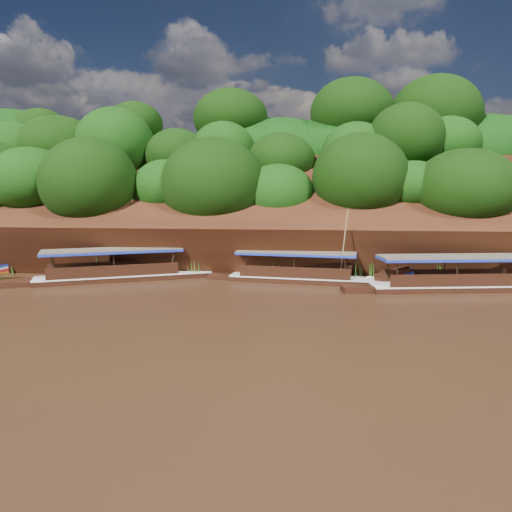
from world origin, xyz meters
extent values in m
plane|color=black|center=(0.00, 0.00, 0.00)|extent=(160.00, 160.00, 0.00)
cube|color=black|center=(0.00, 16.00, 3.50)|extent=(120.00, 16.12, 13.64)
cube|color=black|center=(0.00, 26.00, 0.00)|extent=(120.00, 24.00, 12.00)
ellipsoid|color=#18400A|center=(-6.00, 15.00, 3.50)|extent=(18.00, 8.00, 6.40)
ellipsoid|color=#18400A|center=(0.00, 23.00, 9.20)|extent=(24.00, 11.00, 8.40)
cube|color=black|center=(12.64, 6.75, 0.00)|extent=(11.92, 3.85, 0.83)
cube|color=silver|center=(12.64, 6.75, 0.39)|extent=(11.93, 3.91, 0.09)
cube|color=brown|center=(11.92, 6.63, 2.21)|extent=(9.45, 3.74, 0.11)
cube|color=#182FA1|center=(11.92, 6.63, 2.10)|extent=(9.45, 3.74, 0.17)
cube|color=black|center=(2.58, 8.53, 0.00)|extent=(10.77, 3.25, 0.80)
cube|color=silver|center=(2.58, 8.53, 0.38)|extent=(10.77, 3.30, 0.09)
cube|color=black|center=(8.50, 7.79, 0.62)|extent=(2.68, 1.76, 1.49)
cube|color=#182FA1|center=(9.15, 7.71, 0.88)|extent=(1.48, 1.67, 0.54)
cube|color=red|center=(9.15, 7.71, 0.58)|extent=(1.48, 1.67, 0.54)
cube|color=brown|center=(1.92, 8.61, 2.13)|extent=(8.52, 3.25, 0.11)
cube|color=#182FA1|center=(1.92, 8.61, 2.02)|extent=(8.52, 3.25, 0.16)
cylinder|color=tan|center=(5.14, 7.67, 2.82)|extent=(0.44, 1.11, 4.74)
cube|color=black|center=(-10.34, 8.02, 0.00)|extent=(12.05, 6.85, 0.84)
cube|color=silver|center=(-10.34, 8.02, 0.40)|extent=(12.08, 6.90, 0.09)
cube|color=black|center=(-4.03, 10.82, 0.65)|extent=(3.26, 2.57, 1.65)
cube|color=#182FA1|center=(-3.33, 11.13, 0.93)|extent=(2.02, 2.07, 0.62)
cube|color=red|center=(-3.33, 11.13, 0.61)|extent=(2.02, 2.07, 0.62)
cube|color=brown|center=(-11.04, 7.70, 2.24)|extent=(9.74, 6.05, 0.11)
cube|color=#182FA1|center=(-11.04, 7.70, 2.13)|extent=(9.74, 6.05, 0.17)
cylinder|color=tan|center=(-6.87, 9.35, 2.69)|extent=(0.68, 1.40, 4.34)
cone|color=#285816|center=(-20.59, 9.34, 0.71)|extent=(1.50, 1.50, 1.41)
cone|color=#285816|center=(-12.37, 9.58, 0.95)|extent=(1.50, 1.50, 1.90)
cone|color=#285816|center=(-5.64, 9.60, 0.66)|extent=(1.50, 1.50, 1.33)
cone|color=#285816|center=(0.61, 9.66, 0.96)|extent=(1.50, 1.50, 1.91)
cone|color=#285816|center=(6.71, 9.55, 0.91)|extent=(1.50, 1.50, 1.81)
cone|color=#285816|center=(12.24, 9.62, 0.84)|extent=(1.50, 1.50, 1.69)
camera|label=1|loc=(2.62, -26.17, 6.73)|focal=35.00mm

